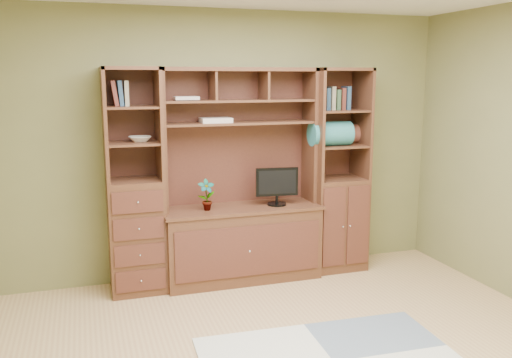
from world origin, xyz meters
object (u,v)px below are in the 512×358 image
object	(u,v)px
center_hutch	(242,177)
right_tower	(337,170)
left_tower	(135,182)
monitor	(277,179)

from	to	relation	value
center_hutch	right_tower	distance (m)	1.03
left_tower	right_tower	size ratio (longest dim) A/B	1.00
left_tower	monitor	distance (m)	1.35
center_hutch	left_tower	world-z (taller)	same
left_tower	right_tower	world-z (taller)	same
right_tower	monitor	distance (m)	0.68
center_hutch	monitor	size ratio (longest dim) A/B	4.03
right_tower	left_tower	bearing A→B (deg)	180.00
right_tower	monitor	world-z (taller)	right_tower
center_hutch	monitor	xyz separation A→B (m)	(0.35, -0.03, -0.04)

